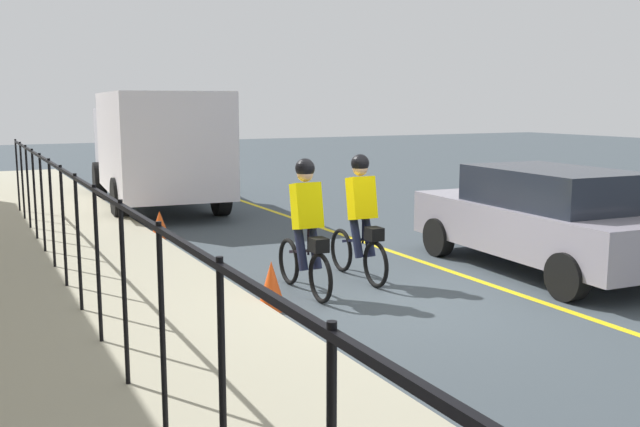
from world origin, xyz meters
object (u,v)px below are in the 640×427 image
(box_truck_background, at_px, (155,144))
(traffic_cone_near, at_px, (271,285))
(cyclist_follow, at_px, (361,218))
(cyclist_lead, at_px, (306,228))
(patrol_sedan, at_px, (544,218))
(traffic_cone_far, at_px, (160,224))

(box_truck_background, distance_m, traffic_cone_near, 9.48)
(cyclist_follow, height_order, traffic_cone_near, cyclist_follow)
(cyclist_follow, height_order, box_truck_background, box_truck_background)
(cyclist_lead, xyz_separation_m, patrol_sedan, (-0.42, -3.80, -0.09))
(traffic_cone_near, bearing_deg, cyclist_lead, -58.09)
(traffic_cone_far, bearing_deg, patrol_sedan, -140.02)
(cyclist_lead, relative_size, cyclist_follow, 1.00)
(box_truck_background, height_order, traffic_cone_far, box_truck_background)
(traffic_cone_far, bearing_deg, box_truck_background, -13.74)
(cyclist_follow, relative_size, box_truck_background, 0.27)
(cyclist_lead, distance_m, box_truck_background, 8.94)
(patrol_sedan, height_order, box_truck_background, box_truck_background)
(cyclist_follow, xyz_separation_m, box_truck_background, (8.58, 0.75, 0.64))
(cyclist_lead, height_order, cyclist_follow, same)
(cyclist_lead, xyz_separation_m, traffic_cone_near, (-0.43, 0.69, -0.60))
(cyclist_lead, distance_m, patrol_sedan, 3.82)
(patrol_sedan, xyz_separation_m, traffic_cone_near, (-0.01, 4.49, -0.52))
(cyclist_lead, xyz_separation_m, box_truck_background, (8.92, -0.28, 0.64))
(patrol_sedan, bearing_deg, traffic_cone_near, 93.36)
(box_truck_background, distance_m, traffic_cone_far, 4.30)
(traffic_cone_near, height_order, traffic_cone_far, traffic_cone_near)
(cyclist_follow, relative_size, patrol_sedan, 0.41)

